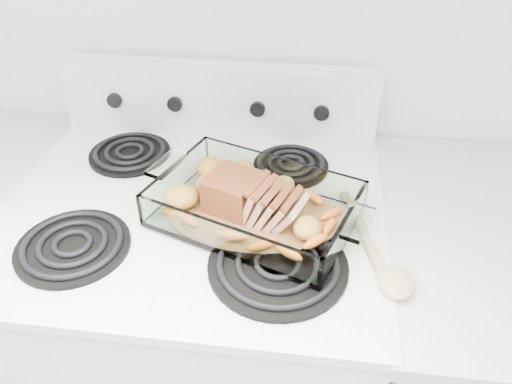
# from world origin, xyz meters

# --- Properties ---
(electric_range) EXTENTS (0.78, 0.70, 1.12)m
(electric_range) POSITION_xyz_m (0.00, 1.66, 0.48)
(electric_range) COLOR white
(electric_range) RESTS_ON ground
(counter_right) EXTENTS (0.58, 0.68, 0.93)m
(counter_right) POSITION_xyz_m (0.67, 1.66, 0.47)
(counter_right) COLOR silver
(counter_right) RESTS_ON ground
(baking_dish) EXTENTS (0.37, 0.24, 0.07)m
(baking_dish) POSITION_xyz_m (0.13, 1.62, 0.96)
(baking_dish) COLOR silver
(baking_dish) RESTS_ON electric_range
(pork_roast) EXTENTS (0.19, 0.09, 0.08)m
(pork_roast) POSITION_xyz_m (0.11, 1.62, 0.99)
(pork_roast) COLOR brown
(pork_roast) RESTS_ON baking_dish
(roast_vegetables) EXTENTS (0.35, 0.19, 0.04)m
(roast_vegetables) POSITION_xyz_m (0.13, 1.65, 0.97)
(roast_vegetables) COLOR #DA5D13
(roast_vegetables) RESTS_ON baking_dish
(wooden_spoon) EXTENTS (0.12, 0.28, 0.02)m
(wooden_spoon) POSITION_xyz_m (0.37, 1.53, 0.95)
(wooden_spoon) COLOR tan
(wooden_spoon) RESTS_ON electric_range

